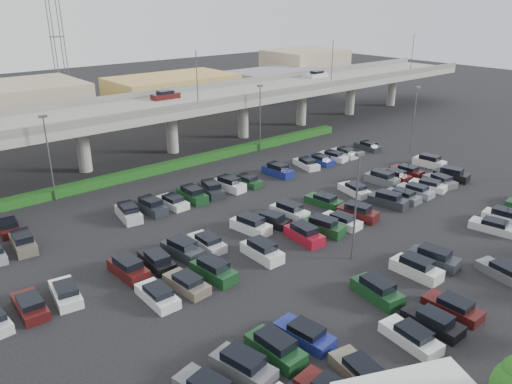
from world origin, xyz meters
TOP-DOWN VIEW (x-y plane):
  - ground at (0.00, 0.00)m, footprint 280.00×280.00m
  - overpass at (-0.22, 32.03)m, footprint 150.00×13.00m
  - hedge at (0.00, 25.00)m, footprint 66.00×1.60m
  - parked_cars at (-1.53, -2.70)m, footprint 62.98×41.64m
  - light_poles at (-4.13, 2.00)m, footprint 66.90×48.38m
  - distant_buildings at (12.38, 61.81)m, footprint 138.00×24.00m
  - comm_tower at (4.00, 74.00)m, footprint 2.40×2.40m

SIDE VIEW (x-z plane):
  - ground at x=0.00m, z-range 0.00..0.00m
  - hedge at x=0.00m, z-range 0.00..1.10m
  - parked_cars at x=-1.53m, z-range -0.20..1.47m
  - distant_buildings at x=12.38m, z-range -0.76..8.24m
  - light_poles at x=-4.13m, z-range 1.09..11.39m
  - overpass at x=-0.22m, z-range -0.93..14.87m
  - comm_tower at x=4.00m, z-range 0.61..30.61m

